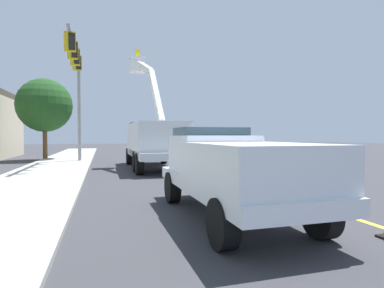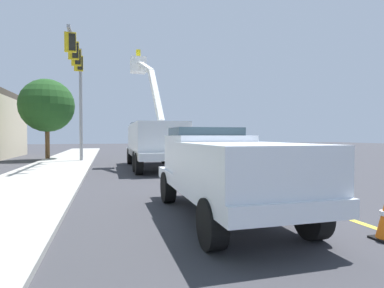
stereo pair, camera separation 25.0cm
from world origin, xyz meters
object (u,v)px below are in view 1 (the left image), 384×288
at_px(passing_minivan, 207,146).
at_px(traffic_cone_mid_rear, 173,157).
at_px(traffic_signal_mast, 77,74).
at_px(service_pickup_truck, 232,168).
at_px(traffic_cone_mid_front, 218,170).
at_px(utility_bucket_truck, 153,140).

xyz_separation_m(passing_minivan, traffic_cone_mid_rear, (-3.11, 3.65, -0.60)).
bearing_deg(passing_minivan, traffic_signal_mast, 109.54).
distance_m(service_pickup_truck, traffic_signal_mast, 15.41).
distance_m(traffic_cone_mid_front, traffic_cone_mid_rear, 8.23).
xyz_separation_m(service_pickup_truck, traffic_cone_mid_rear, (14.52, -2.11, -0.74)).
relative_size(passing_minivan, traffic_signal_mast, 0.61).
xyz_separation_m(utility_bucket_truck, passing_minivan, (6.47, -5.65, -0.64)).
height_order(traffic_cone_mid_rear, traffic_signal_mast, traffic_signal_mast).
relative_size(traffic_cone_mid_front, traffic_cone_mid_rear, 0.92).
distance_m(passing_minivan, traffic_cone_mid_front, 11.91).
relative_size(passing_minivan, traffic_cone_mid_front, 6.80).
xyz_separation_m(service_pickup_truck, passing_minivan, (17.63, -5.76, -0.15)).
bearing_deg(traffic_signal_mast, passing_minivan, -70.46).
bearing_deg(service_pickup_truck, traffic_cone_mid_front, -19.25).
xyz_separation_m(traffic_cone_mid_front, traffic_signal_mast, (7.83, 6.33, 5.35)).
height_order(passing_minivan, traffic_signal_mast, traffic_signal_mast).
height_order(service_pickup_truck, traffic_cone_mid_rear, service_pickup_truck).
relative_size(utility_bucket_truck, service_pickup_truck, 1.46).
relative_size(utility_bucket_truck, passing_minivan, 1.71).
bearing_deg(traffic_cone_mid_rear, traffic_signal_mast, 93.64).
relative_size(service_pickup_truck, traffic_signal_mast, 0.71).
distance_m(utility_bucket_truck, traffic_cone_mid_front, 5.45).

